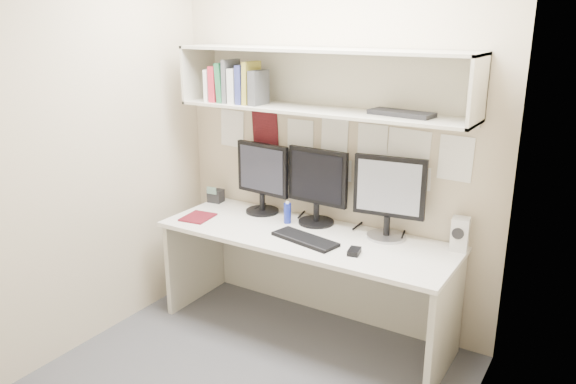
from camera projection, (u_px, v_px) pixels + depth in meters
The scene contains 19 objects.
floor at pixel (252, 379), 3.41m from camera, with size 2.40×2.00×0.01m, color #47474C.
wall_back at pixel (332, 140), 3.85m from camera, with size 2.40×0.02×2.60m, color #BDAD91.
wall_front at pixel (100, 228), 2.22m from camera, with size 2.40×0.02×2.60m, color #BDAD91.
wall_left at pixel (96, 147), 3.63m from camera, with size 0.02×2.00×2.60m, color #BDAD91.
wall_right at pixel (473, 210), 2.43m from camera, with size 0.02×2.00×2.60m, color #BDAD91.
desk at pixel (306, 283), 3.83m from camera, with size 2.00×0.70×0.73m.
overhead_hutch at pixel (324, 80), 3.61m from camera, with size 2.00×0.38×0.40m.
pinned_papers at pixel (332, 147), 3.86m from camera, with size 1.92×0.01×0.48m, color white, non-canonical shape.
monitor_left at pixel (263, 176), 4.07m from camera, with size 0.44×0.24×0.52m.
monitor_center at pixel (317, 184), 3.84m from camera, with size 0.45×0.25×0.53m.
monitor_right at pixel (389, 195), 3.58m from camera, with size 0.46×0.26×0.54m.
keyboard at pixel (305, 239), 3.60m from camera, with size 0.46×0.16×0.02m, color black.
mouse at pixel (354, 251), 3.40m from camera, with size 0.07×0.11×0.03m, color black.
speaker at pixel (460, 234), 3.43m from camera, with size 0.12×0.12×0.21m.
blue_bottle at pixel (287, 213), 3.90m from camera, with size 0.05×0.05×0.16m.
maroon_notebook at pixel (198, 217), 4.02m from camera, with size 0.19×0.23×0.01m, color #5B0F19.
desk_phone at pixel (216, 195), 4.37m from camera, with size 0.12×0.11×0.13m.
book_stack at pixel (236, 84), 3.85m from camera, with size 0.43×0.18×0.29m.
hutch_tray at pixel (401, 113), 3.36m from camera, with size 0.39×0.15×0.03m, color black.
Camera 1 is at (1.72, -2.38, 2.09)m, focal length 35.00 mm.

